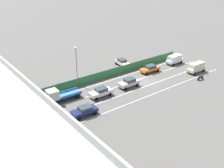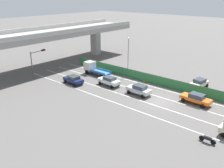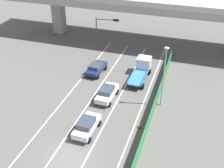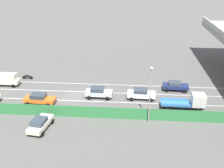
# 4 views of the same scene
# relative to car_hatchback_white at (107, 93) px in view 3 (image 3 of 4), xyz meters

# --- Properties ---
(ground_plane) EXTENTS (300.00, 300.00, 0.00)m
(ground_plane) POSITION_rel_car_hatchback_white_xyz_m (-0.24, -10.85, -0.94)
(ground_plane) COLOR #565451
(lane_line_left_edge) EXTENTS (0.14, 45.76, 0.01)m
(lane_line_left_edge) POSITION_rel_car_hatchback_white_xyz_m (-5.16, -5.97, -0.94)
(lane_line_left_edge) COLOR silver
(lane_line_left_edge) RESTS_ON ground
(lane_line_mid_left) EXTENTS (0.14, 45.76, 0.01)m
(lane_line_mid_left) POSITION_rel_car_hatchback_white_xyz_m (-1.88, -5.97, -0.94)
(lane_line_mid_left) COLOR silver
(lane_line_mid_left) RESTS_ON ground
(lane_line_mid_right) EXTENTS (0.14, 45.76, 0.01)m
(lane_line_mid_right) POSITION_rel_car_hatchback_white_xyz_m (1.40, -5.97, -0.94)
(lane_line_mid_right) COLOR silver
(lane_line_mid_right) RESTS_ON ground
(lane_line_right_edge) EXTENTS (0.14, 45.76, 0.01)m
(lane_line_right_edge) POSITION_rel_car_hatchback_white_xyz_m (4.68, -5.97, -0.94)
(lane_line_right_edge) COLOR silver
(lane_line_right_edge) RESTS_ON ground
(elevated_overpass) EXTENTS (49.96, 9.54, 8.75)m
(elevated_overpass) POSITION_rel_car_hatchback_white_xyz_m (-0.24, 18.91, 6.06)
(elevated_overpass) COLOR gray
(elevated_overpass) RESTS_ON ground
(green_fence) EXTENTS (0.10, 41.86, 1.73)m
(green_fence) POSITION_rel_car_hatchback_white_xyz_m (6.26, -5.97, -0.08)
(green_fence) COLOR #2D753D
(green_fence) RESTS_ON ground
(car_hatchback_white) EXTENTS (2.09, 4.41, 1.71)m
(car_hatchback_white) POSITION_rel_car_hatchback_white_xyz_m (0.00, 0.00, 0.00)
(car_hatchback_white) COLOR silver
(car_hatchback_white) RESTS_ON ground
(car_sedan_silver) EXTENTS (2.09, 4.28, 1.74)m
(car_sedan_silver) POSITION_rel_car_hatchback_white_xyz_m (-0.01, -6.72, 0.01)
(car_sedan_silver) COLOR #B7BABC
(car_sedan_silver) RESTS_ON ground
(car_sedan_navy) EXTENTS (2.28, 4.33, 1.55)m
(car_sedan_navy) POSITION_rel_car_hatchback_white_xyz_m (-3.68, 5.78, -0.07)
(car_sedan_navy) COLOR navy
(car_sedan_navy) RESTS_ON ground
(flatbed_truck_blue) EXTENTS (2.29, 6.26, 2.51)m
(flatbed_truck_blue) POSITION_rel_car_hatchback_white_xyz_m (2.92, 7.09, 0.35)
(flatbed_truck_blue) COLOR black
(flatbed_truck_blue) RESTS_ON ground
(traffic_light) EXTENTS (3.89, 0.86, 5.35)m
(traffic_light) POSITION_rel_car_hatchback_white_xyz_m (-5.48, 14.69, 2.89)
(traffic_light) COLOR #47474C
(traffic_light) RESTS_ON ground
(street_lamp) EXTENTS (0.60, 0.36, 7.91)m
(street_lamp) POSITION_rel_car_hatchback_white_xyz_m (6.78, 0.85, 3.80)
(street_lamp) COLOR gray
(street_lamp) RESTS_ON ground
(traffic_cone) EXTENTS (0.47, 0.47, 0.61)m
(traffic_cone) POSITION_rel_car_hatchback_white_xyz_m (5.31, -4.19, -0.66)
(traffic_cone) COLOR orange
(traffic_cone) RESTS_ON ground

